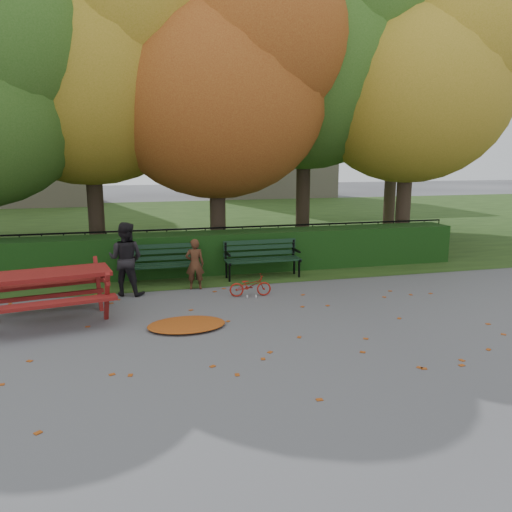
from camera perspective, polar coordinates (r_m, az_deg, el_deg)
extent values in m
plane|color=slate|center=(8.32, 0.08, -8.70)|extent=(90.00, 90.00, 0.00)
plane|color=#1D3412|center=(21.84, -9.33, 3.68)|extent=(90.00, 90.00, 0.00)
cube|color=tan|center=(37.07, 1.06, 16.18)|extent=(9.00, 6.00, 12.00)
cube|color=black|center=(12.45, -5.20, 0.39)|extent=(13.00, 0.90, 1.00)
cube|color=black|center=(13.31, -5.74, -0.75)|extent=(14.00, 0.04, 0.04)
cube|color=black|center=(13.15, -5.82, 3.17)|extent=(14.00, 0.04, 0.04)
cylinder|color=black|center=(13.11, -18.83, 0.38)|extent=(0.03, 0.03, 1.00)
cylinder|color=black|center=(13.22, -5.77, 1.03)|extent=(0.03, 0.03, 1.00)
cylinder|color=black|center=(13.99, 6.45, 1.58)|extent=(0.03, 0.03, 1.00)
cylinder|color=black|center=(15.59, 18.56, 2.06)|extent=(0.03, 0.03, 1.00)
cylinder|color=#33261C|center=(14.64, -17.87, 5.78)|extent=(0.44, 0.44, 3.15)
ellipsoid|color=olive|center=(14.73, -18.70, 18.95)|extent=(6.40, 6.40, 5.76)
sphere|color=olive|center=(14.21, -14.36, 25.41)|extent=(4.80, 4.80, 4.80)
cylinder|color=#33261C|center=(14.06, -4.40, 5.37)|extent=(0.44, 0.44, 2.80)
ellipsoid|color=maroon|center=(14.07, -4.59, 17.61)|extent=(6.00, 6.00, 5.40)
sphere|color=maroon|center=(13.79, 0.60, 23.45)|extent=(4.50, 4.50, 4.50)
cylinder|color=#33261C|center=(16.07, 5.40, 7.34)|extent=(0.44, 0.44, 3.50)
ellipsoid|color=#2C5718|center=(16.25, 5.66, 20.65)|extent=(6.80, 6.80, 6.12)
sphere|color=#2C5718|center=(16.25, 11.31, 26.02)|extent=(5.10, 5.10, 5.10)
cylinder|color=#33261C|center=(15.90, 16.49, 5.94)|extent=(0.44, 0.44, 2.97)
ellipsoid|color=olive|center=(15.95, 17.16, 17.41)|extent=(5.80, 5.80, 5.22)
sphere|color=olive|center=(16.10, 22.22, 21.74)|extent=(4.35, 4.35, 4.35)
cylinder|color=#33261C|center=(20.25, 15.06, 7.32)|extent=(0.44, 0.44, 3.15)
ellipsoid|color=#2C5718|center=(20.31, 15.57, 16.85)|extent=(6.00, 6.00, 5.40)
sphere|color=#2C5718|center=(20.41, 19.63, 20.43)|extent=(4.50, 4.50, 4.50)
cube|color=black|center=(11.26, -10.81, -1.24)|extent=(1.80, 0.12, 0.04)
cube|color=black|center=(11.44, -10.87, -1.05)|extent=(1.80, 0.12, 0.04)
cube|color=black|center=(11.61, -10.93, -0.86)|extent=(1.80, 0.12, 0.04)
cube|color=black|center=(11.68, -10.98, -0.25)|extent=(1.80, 0.05, 0.10)
cube|color=black|center=(11.65, -11.01, 0.48)|extent=(1.80, 0.05, 0.10)
cube|color=black|center=(11.63, -11.04, 1.11)|extent=(1.80, 0.05, 0.10)
cube|color=black|center=(11.42, -15.12, -1.36)|extent=(0.05, 0.55, 0.06)
cube|color=black|center=(11.64, -15.18, 0.00)|extent=(0.05, 0.05, 0.41)
cylinder|color=black|center=(11.29, -15.07, -2.54)|extent=(0.05, 0.05, 0.44)
cylinder|color=black|center=(11.64, -15.07, -2.13)|extent=(0.05, 0.05, 0.44)
cube|color=black|center=(11.40, -15.17, -0.36)|extent=(0.05, 0.45, 0.04)
cube|color=black|center=(11.53, -6.65, -0.93)|extent=(0.05, 0.55, 0.06)
cube|color=black|center=(11.74, -6.86, 0.42)|extent=(0.05, 0.05, 0.41)
cylinder|color=black|center=(11.40, -6.50, -2.10)|extent=(0.05, 0.05, 0.44)
cylinder|color=black|center=(11.74, -6.75, -1.70)|extent=(0.05, 0.05, 0.44)
cube|color=black|center=(11.51, -6.69, 0.07)|extent=(0.05, 0.45, 0.04)
cube|color=black|center=(11.66, 1.03, -0.61)|extent=(1.80, 0.12, 0.04)
cube|color=black|center=(11.83, 0.80, -0.44)|extent=(1.80, 0.12, 0.04)
cube|color=black|center=(12.00, 0.57, -0.27)|extent=(1.80, 0.12, 0.04)
cube|color=black|center=(12.06, 0.46, 0.33)|extent=(1.80, 0.05, 0.10)
cube|color=black|center=(12.04, 0.46, 1.03)|extent=(1.80, 0.05, 0.10)
cube|color=black|center=(12.01, 0.46, 1.64)|extent=(1.80, 0.05, 0.10)
cube|color=black|center=(11.64, -3.24, -0.75)|extent=(0.05, 0.55, 0.06)
cube|color=black|center=(11.86, -3.51, 0.58)|extent=(0.05, 0.05, 0.41)
cylinder|color=black|center=(11.51, -3.05, -1.90)|extent=(0.05, 0.05, 0.44)
cylinder|color=black|center=(11.86, -3.40, -1.52)|extent=(0.05, 0.05, 0.44)
cube|color=black|center=(11.62, -3.27, 0.24)|extent=(0.05, 0.45, 0.04)
cube|color=black|center=(12.08, 4.68, -0.32)|extent=(0.05, 0.55, 0.06)
cube|color=black|center=(12.29, 4.29, 0.95)|extent=(0.05, 0.05, 0.41)
cylinder|color=black|center=(11.96, 4.95, -1.43)|extent=(0.05, 0.05, 0.44)
cylinder|color=black|center=(12.29, 4.39, -1.07)|extent=(0.05, 0.05, 0.44)
cube|color=black|center=(12.06, 4.67, 0.63)|extent=(0.05, 0.45, 0.04)
cube|color=maroon|center=(9.34, -22.73, -1.94)|extent=(2.19, 1.22, 0.07)
cube|color=maroon|center=(8.76, -22.33, -5.08)|extent=(2.08, 0.66, 0.06)
cube|color=maroon|center=(10.09, -22.77, -3.02)|extent=(2.08, 0.66, 0.06)
cube|color=maroon|center=(9.01, -16.68, -4.55)|extent=(0.18, 0.60, 1.01)
cube|color=maroon|center=(10.00, -17.58, -3.05)|extent=(0.18, 0.60, 1.01)
cube|color=maroon|center=(9.43, -17.26, -2.01)|extent=(0.35, 1.54, 0.07)
cube|color=maroon|center=(9.43, -22.55, -4.24)|extent=(1.82, 0.40, 0.07)
ellipsoid|color=maroon|center=(8.62, -7.94, -7.77)|extent=(1.40, 1.02, 0.09)
imported|color=#452616|center=(10.89, -7.01, -0.92)|extent=(0.44, 0.32, 1.11)
imported|color=black|center=(10.67, -14.66, -0.31)|extent=(0.91, 0.82, 1.53)
imported|color=#9A170E|center=(10.33, -0.66, -3.39)|extent=(0.89, 0.39, 0.45)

